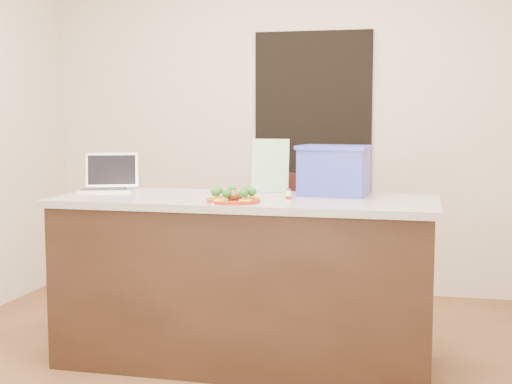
% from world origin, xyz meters
% --- Properties ---
extents(ground, '(4.00, 4.00, 0.00)m').
position_xyz_m(ground, '(0.00, 0.00, 0.00)').
color(ground, brown).
rests_on(ground, ground).
extents(room_shell, '(4.00, 4.00, 4.00)m').
position_xyz_m(room_shell, '(0.00, 0.00, 1.62)').
color(room_shell, white).
rests_on(room_shell, ground).
extents(doorway, '(0.90, 0.02, 2.00)m').
position_xyz_m(doorway, '(0.10, 1.98, 1.00)').
color(doorway, black).
rests_on(doorway, ground).
extents(island, '(2.06, 0.76, 0.92)m').
position_xyz_m(island, '(0.00, 0.25, 0.46)').
color(island, black).
rests_on(island, ground).
extents(plate, '(0.28, 0.28, 0.02)m').
position_xyz_m(plate, '(-0.00, 0.04, 0.93)').
color(plate, maroon).
rests_on(plate, island).
extents(meatballs, '(0.11, 0.11, 0.04)m').
position_xyz_m(meatballs, '(0.00, 0.04, 0.96)').
color(meatballs, brown).
rests_on(meatballs, plate).
extents(broccoli, '(0.23, 0.23, 0.04)m').
position_xyz_m(broccoli, '(-0.00, 0.04, 0.97)').
color(broccoli, '#174C14').
rests_on(broccoli, plate).
extents(pepper_rings, '(0.27, 0.27, 0.01)m').
position_xyz_m(pepper_rings, '(-0.00, 0.04, 0.94)').
color(pepper_rings, gold).
rests_on(pepper_rings, plate).
extents(napkin, '(0.20, 0.20, 0.01)m').
position_xyz_m(napkin, '(-0.05, 0.00, 0.92)').
color(napkin, white).
rests_on(napkin, island).
extents(fork, '(0.05, 0.16, 0.00)m').
position_xyz_m(fork, '(-0.07, 0.01, 0.93)').
color(fork, '#AFB0B3').
rests_on(fork, napkin).
extents(knife, '(0.02, 0.21, 0.01)m').
position_xyz_m(knife, '(-0.02, -0.02, 0.93)').
color(knife, white).
rests_on(knife, napkin).
extents(yogurt_bottle, '(0.03, 0.03, 0.07)m').
position_xyz_m(yogurt_bottle, '(0.27, 0.12, 0.95)').
color(yogurt_bottle, white).
rests_on(yogurt_bottle, island).
extents(laptop, '(0.37, 0.35, 0.22)m').
position_xyz_m(laptop, '(-0.88, 0.43, 0.98)').
color(laptop, silver).
rests_on(laptop, island).
extents(leaflet, '(0.22, 0.05, 0.31)m').
position_xyz_m(leaflet, '(0.08, 0.54, 1.07)').
color(leaflet, white).
rests_on(leaflet, island).
extents(blue_box, '(0.41, 0.31, 0.28)m').
position_xyz_m(blue_box, '(0.46, 0.47, 1.06)').
color(blue_box, '#333DB8').
rests_on(blue_box, island).
extents(chair, '(0.48, 0.48, 0.97)m').
position_xyz_m(chair, '(0.13, 1.17, 0.55)').
color(chair, '#361310').
rests_on(chair, ground).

